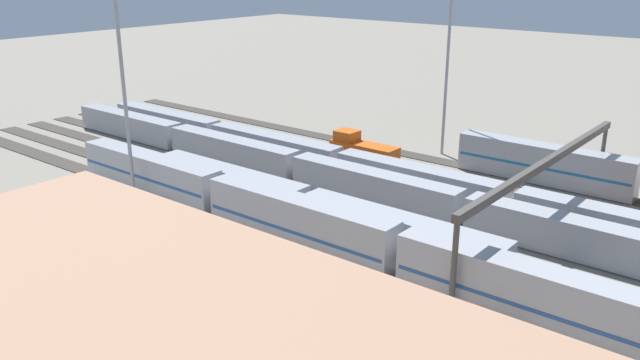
{
  "coord_description": "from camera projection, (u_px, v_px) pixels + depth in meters",
  "views": [
    {
      "loc": [
        -41.09,
        63.77,
        27.94
      ],
      "look_at": [
        5.76,
        5.69,
        2.5
      ],
      "focal_mm": 36.53,
      "sensor_mm": 36.0,
      "label": 1
    }
  ],
  "objects": [
    {
      "name": "track_bed_1",
      "position": [
        435.0,
        172.0,
        89.61
      ],
      "size": [
        140.0,
        2.8,
        0.12
      ],
      "primitive_type": "cube",
      "color": "#4C443D",
      "rests_on": "ground_plane"
    },
    {
      "name": "train_on_track_4",
      "position": [
        297.0,
        167.0,
        85.2
      ],
      "size": [
        95.6,
        3.0,
        3.8
      ],
      "color": "#A8AAB2",
      "rests_on": "ground_plane"
    },
    {
      "name": "track_bed_0",
      "position": [
        453.0,
        164.0,
        93.29
      ],
      "size": [
        140.0,
        2.8,
        0.12
      ],
      "primitive_type": "cube",
      "color": "#3D3833",
      "rests_on": "ground_plane"
    },
    {
      "name": "ground_plane",
      "position": [
        385.0,
        197.0,
        80.42
      ],
      "size": [
        400.0,
        400.0,
        0.0
      ],
      "primitive_type": "plane",
      "color": "gray"
    },
    {
      "name": "signal_gantry",
      "position": [
        548.0,
        168.0,
        66.32
      ],
      "size": [
        0.7,
        40.0,
        8.8
      ],
      "color": "#4C4742",
      "rests_on": "ground_plane"
    },
    {
      "name": "track_bed_3",
      "position": [
        396.0,
        191.0,
        82.24
      ],
      "size": [
        140.0,
        2.8,
        0.12
      ],
      "primitive_type": "cube",
      "color": "#3D3833",
      "rests_on": "ground_plane"
    },
    {
      "name": "train_on_track_6",
      "position": [
        306.0,
        206.0,
        71.87
      ],
      "size": [
        47.2,
        3.06,
        3.8
      ],
      "color": "#A8AAB2",
      "rests_on": "ground_plane"
    },
    {
      "name": "track_bed_5",
      "position": [
        349.0,
        214.0,
        74.87
      ],
      "size": [
        140.0,
        2.8,
        0.12
      ],
      "primitive_type": "cube",
      "color": "#3D3833",
      "rests_on": "ground_plane"
    },
    {
      "name": "light_mast_1",
      "position": [
        119.0,
        40.0,
        73.3
      ],
      "size": [
        2.8,
        0.7,
        30.81
      ],
      "color": "#9EA0A5",
      "rests_on": "ground_plane"
    },
    {
      "name": "train_on_track_7",
      "position": [
        399.0,
        254.0,
        58.94
      ],
      "size": [
        95.6,
        3.06,
        5.0
      ],
      "color": "#A8AAB2",
      "rests_on": "ground_plane"
    },
    {
      "name": "train_on_track_3",
      "position": [
        340.0,
        163.0,
        86.91
      ],
      "size": [
        95.6,
        3.06,
        3.8
      ],
      "color": "#A8AAB2",
      "rests_on": "ground_plane"
    },
    {
      "name": "train_on_track_2",
      "position": [
        362.0,
        154.0,
        90.47
      ],
      "size": [
        10.0,
        3.0,
        5.0
      ],
      "color": "#D85914",
      "rests_on": "ground_plane"
    },
    {
      "name": "light_mast_0",
      "position": [
        449.0,
        36.0,
        92.66
      ],
      "size": [
        2.8,
        0.7,
        27.38
      ],
      "color": "#9EA0A5",
      "rests_on": "ground_plane"
    },
    {
      "name": "track_bed_2",
      "position": [
        416.0,
        181.0,
        85.92
      ],
      "size": [
        140.0,
        2.8,
        0.12
      ],
      "primitive_type": "cube",
      "color": "#3D3833",
      "rests_on": "ground_plane"
    },
    {
      "name": "track_bed_6",
      "position": [
        322.0,
        227.0,
        71.19
      ],
      "size": [
        140.0,
        2.8,
        0.12
      ],
      "primitive_type": "cube",
      "color": "#3D3833",
      "rests_on": "ground_plane"
    },
    {
      "name": "track_bed_4",
      "position": [
        374.0,
        202.0,
        78.55
      ],
      "size": [
        140.0,
        2.8,
        0.12
      ],
      "primitive_type": "cube",
      "color": "#3D3833",
      "rests_on": "ground_plane"
    },
    {
      "name": "track_bed_7",
      "position": [
        292.0,
        242.0,
        67.5
      ],
      "size": [
        140.0,
        2.8,
        0.12
      ],
      "primitive_type": "cube",
      "color": "#3D3833",
      "rests_on": "ground_plane"
    }
  ]
}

